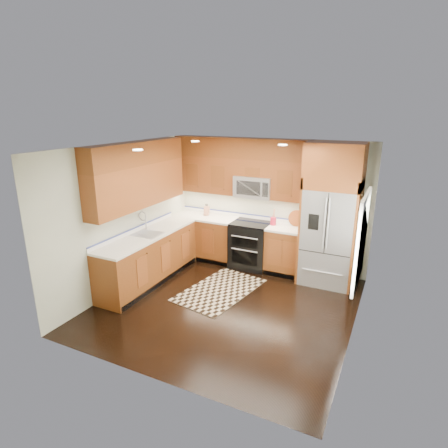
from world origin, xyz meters
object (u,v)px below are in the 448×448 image
at_px(refrigerator, 331,215).
at_px(knife_block, 207,211).
at_px(utensil_crock, 273,219).
at_px(range, 251,245).
at_px(rug, 220,290).

xyz_separation_m(refrigerator, knife_block, (-2.63, 0.16, -0.26)).
distance_m(knife_block, utensil_crock, 1.52).
relative_size(range, utensil_crock, 2.90).
bearing_deg(refrigerator, knife_block, 176.57).
distance_m(refrigerator, knife_block, 2.65).
bearing_deg(knife_block, rug, -53.91).
relative_size(rug, utensil_crock, 5.10).
xyz_separation_m(refrigerator, utensil_crock, (-1.11, 0.11, -0.25)).
height_order(rug, knife_block, knife_block).
bearing_deg(rug, utensil_crock, 77.92).
xyz_separation_m(range, knife_block, (-1.08, 0.12, 0.57)).
bearing_deg(utensil_crock, knife_block, 178.10).
bearing_deg(knife_block, refrigerator, -3.43).
bearing_deg(knife_block, utensil_crock, -1.90).
bearing_deg(range, rug, -93.88).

